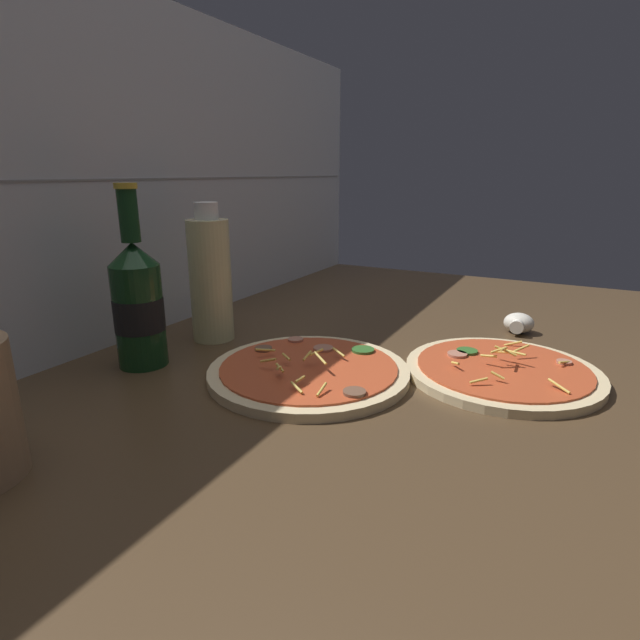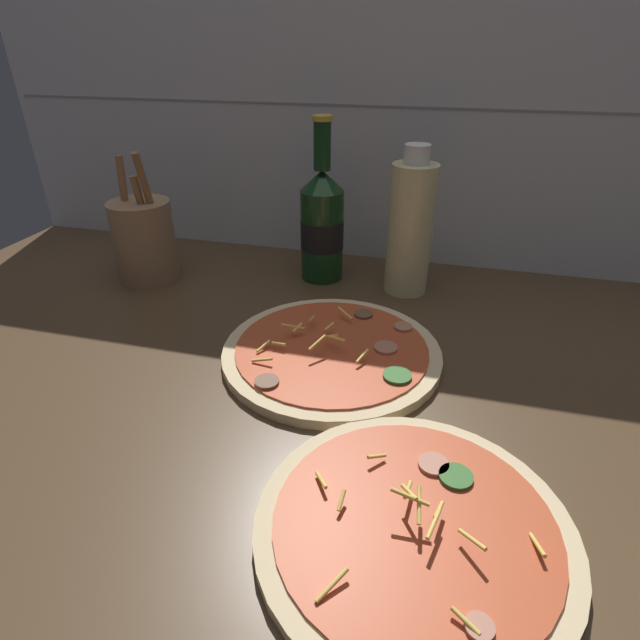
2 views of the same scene
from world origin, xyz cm
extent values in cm
cube|color=#4C3823|center=(0.00, 0.00, 1.25)|extent=(160.00, 90.00, 2.50)
cube|color=silver|center=(0.00, 45.50, 30.00)|extent=(160.00, 1.00, 60.00)
cube|color=gray|center=(0.00, 44.95, 30.00)|extent=(156.80, 0.16, 0.30)
cylinder|color=beige|center=(7.58, -16.33, 3.13)|extent=(27.72, 27.72, 1.26)
cylinder|color=#C14C28|center=(7.58, -16.33, 3.91)|extent=(24.40, 24.40, 0.30)
cylinder|color=#336628|center=(10.90, -10.50, 4.26)|extent=(3.24, 3.24, 0.40)
cylinder|color=#B7755B|center=(12.82, -24.19, 4.26)|extent=(2.13, 2.13, 0.40)
cylinder|color=#B7755B|center=(8.77, -9.46, 4.26)|extent=(2.97, 2.97, 0.40)
cylinder|color=#EFCC56|center=(6.86, -15.61, 6.61)|extent=(1.65, 2.07, 0.97)
cylinder|color=#EFCC56|center=(6.97, -16.29, 6.83)|extent=(3.41, 0.68, 0.98)
cylinder|color=#EFCC56|center=(9.46, -15.85, 5.49)|extent=(0.93, 2.26, 0.78)
cylinder|color=#EFCC56|center=(1.21, -16.52, 4.97)|extent=(0.50, 1.94, 0.98)
cylinder|color=#EFCC56|center=(11.82, -24.19, 4.58)|extent=(2.21, 1.54, 0.74)
cylinder|color=#EFCC56|center=(2.17, -24.01, 4.61)|extent=(2.12, 2.93, 1.08)
cylinder|color=#EFCC56|center=(7.79, -16.49, 6.32)|extent=(0.71, 3.19, 1.37)
cylinder|color=#EFCC56|center=(12.17, -18.15, 5.56)|extent=(2.24, 2.26, 1.14)
cylinder|color=#EFCC56|center=(6.70, -14.37, 5.54)|extent=(0.67, 2.35, 0.69)
cylinder|color=#EFCC56|center=(-1.13, -14.51, 4.72)|extent=(1.69, 2.21, 0.82)
cylinder|color=#EFCC56|center=(9.11, -17.65, 5.84)|extent=(1.15, 3.17, 0.37)
cylinder|color=#EFCC56|center=(3.36, -10.41, 4.86)|extent=(1.84, 1.59, 0.89)
cylinder|color=#EFCC56|center=(17.42, -16.46, 4.49)|extent=(1.03, 2.76, 1.19)
cylinder|color=beige|center=(-5.69, 8.65, 3.17)|extent=(29.26, 29.26, 1.35)
cylinder|color=#C14C28|center=(-5.69, 8.65, 4.00)|extent=(25.75, 25.75, 0.30)
cylinder|color=brown|center=(-3.13, 18.26, 4.35)|extent=(2.74, 2.74, 0.40)
cylinder|color=#B7755B|center=(1.37, 9.92, 4.35)|extent=(3.13, 3.13, 0.40)
cylinder|color=brown|center=(-11.33, -1.11, 4.35)|extent=(2.96, 2.96, 0.40)
cylinder|color=#B7755B|center=(3.00, 15.98, 4.35)|extent=(2.56, 2.56, 0.40)
cylinder|color=#336628|center=(3.61, 4.05, 4.35)|extent=(3.55, 3.55, 0.40)
cylinder|color=#EFCC56|center=(-9.59, 13.05, 5.52)|extent=(0.44, 2.60, 1.12)
cylinder|color=#EFCC56|center=(-4.85, 7.80, 6.12)|extent=(2.58, 1.09, 0.52)
cylinder|color=#EFCC56|center=(-6.98, 6.06, 6.21)|extent=(1.81, 2.78, 1.18)
cylinder|color=#EFCC56|center=(-1.08, 6.04, 5.15)|extent=(1.36, 2.57, 0.91)
cylinder|color=#EFCC56|center=(-5.49, 16.28, 5.21)|extent=(2.73, 2.20, 0.98)
cylinder|color=#EFCC56|center=(-5.84, 8.82, 5.70)|extent=(2.11, 0.49, 1.03)
cylinder|color=#EFCC56|center=(-11.50, 10.04, 5.64)|extent=(3.09, 1.69, 1.36)
cylinder|color=#EFCC56|center=(-6.79, 11.76, 5.33)|extent=(1.25, 1.94, 0.71)
cylinder|color=#EFCC56|center=(-13.28, 2.58, 4.72)|extent=(2.79, 0.51, 0.99)
cylinder|color=#EFCC56|center=(-14.23, 5.68, 4.73)|extent=(1.40, 2.41, 0.93)
cylinder|color=#EFCC56|center=(-12.33, 6.27, 5.02)|extent=(1.98, 0.55, 0.43)
cylinder|color=#EFCC56|center=(-10.96, 10.25, 5.40)|extent=(1.19, 1.88, 0.90)
cylinder|color=#143819|center=(-13.45, 33.55, 10.29)|extent=(7.35, 7.35, 15.57)
cone|color=#143819|center=(-13.45, 33.55, 19.75)|extent=(7.35, 7.35, 3.37)
cylinder|color=#143819|center=(-13.45, 33.55, 25.18)|extent=(2.79, 2.79, 7.48)
cylinder|color=gold|center=(-13.45, 33.55, 29.32)|extent=(3.21, 3.21, 0.80)
cylinder|color=black|center=(-13.45, 33.55, 10.60)|extent=(7.43, 7.43, 4.98)
cylinder|color=beige|center=(1.58, 32.09, 13.01)|extent=(7.22, 7.22, 21.01)
cylinder|color=white|center=(1.58, 32.09, 24.94)|extent=(3.97, 3.97, 2.87)
cylinder|color=#9E7A56|center=(-43.20, 25.54, 9.38)|extent=(10.38, 10.38, 13.76)
cylinder|color=olive|center=(-42.07, 25.09, 14.44)|extent=(2.10, 2.90, 12.93)
cylinder|color=olive|center=(-40.86, 25.56, 16.42)|extent=(1.23, 4.73, 16.71)
cylinder|color=olive|center=(-45.66, 25.61, 15.75)|extent=(1.27, 2.56, 15.53)
camera|label=1|loc=(-64.74, -24.21, 31.16)|focal=28.00mm
camera|label=2|loc=(6.99, -46.05, 40.18)|focal=28.00mm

